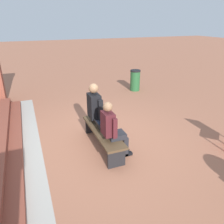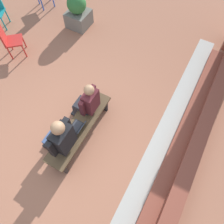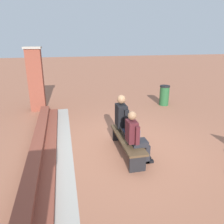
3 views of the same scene
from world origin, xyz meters
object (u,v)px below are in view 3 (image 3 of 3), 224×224
Objects in this scene: laptop at (126,135)px; litter_bin at (164,95)px; bench at (127,141)px; person_adult at (125,120)px; person_student at (136,136)px.

laptop is 4.60m from litter_bin.
bench is 2.09× the size of litter_bin.
litter_bin reaches higher than bench.
person_adult reaches higher than bench.
laptop reaches higher than bench.
bench is 4.63m from litter_bin.
person_student is 4.96m from litter_bin.
litter_bin is (4.16, -2.70, -0.26)m from person_student.
laptop is at bearing 168.42° from person_adult.
person_student is 0.53m from laptop.
bench is 1.41× the size of person_student.
bench is 0.16m from laptop.
litter_bin is at bearing -37.13° from laptop.
person_adult is (0.90, -0.01, 0.06)m from person_student.
person_adult reaches higher than laptop.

